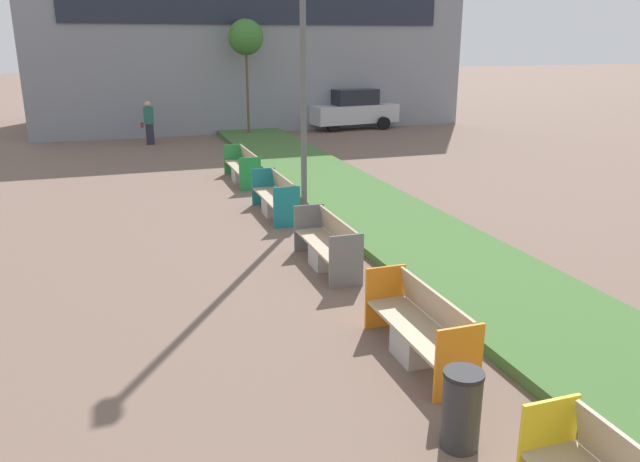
# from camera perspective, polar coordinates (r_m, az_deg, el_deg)

# --- Properties ---
(planter_grass_strip) EXTENTS (2.80, 120.00, 0.18)m
(planter_grass_strip) POSITION_cam_1_polar(r_m,az_deg,el_deg) (13.20, 8.95, -0.70)
(planter_grass_strip) COLOR #426B33
(planter_grass_strip) RESTS_ON ground
(building_backdrop) EXTENTS (19.85, 8.59, 9.63)m
(building_backdrop) POSITION_cam_1_polar(r_m,az_deg,el_deg) (32.90, -7.15, 18.28)
(building_backdrop) COLOR gray
(building_backdrop) RESTS_ON ground
(bench_orange_frame) EXTENTS (0.65, 2.12, 0.94)m
(bench_orange_frame) POSITION_cam_1_polar(r_m,az_deg,el_deg) (8.45, 9.11, -9.17)
(bench_orange_frame) COLOR #ADA8A0
(bench_orange_frame) RESTS_ON ground
(bench_grey_frame) EXTENTS (0.65, 2.14, 0.94)m
(bench_grey_frame) POSITION_cam_1_polar(r_m,az_deg,el_deg) (11.59, 0.74, -1.56)
(bench_grey_frame) COLOR #ADA8A0
(bench_grey_frame) RESTS_ON ground
(bench_teal_frame) EXTENTS (0.65, 2.25, 0.94)m
(bench_teal_frame) POSITION_cam_1_polar(r_m,az_deg,el_deg) (15.10, -4.03, 2.85)
(bench_teal_frame) COLOR #ADA8A0
(bench_teal_frame) RESTS_ON ground
(bench_green_frame) EXTENTS (0.65, 2.45, 0.94)m
(bench_green_frame) POSITION_cam_1_polar(r_m,az_deg,el_deg) (18.82, -7.06, 5.64)
(bench_green_frame) COLOR #ADA8A0
(bench_green_frame) RESTS_ON ground
(litter_bin) EXTENTS (0.42, 0.42, 0.87)m
(litter_bin) POSITION_cam_1_polar(r_m,az_deg,el_deg) (6.83, 12.79, -15.62)
(litter_bin) COLOR #2D2D30
(litter_bin) RESTS_ON ground
(sapling_tree_far) EXTENTS (1.47, 1.47, 4.91)m
(sapling_tree_far) POSITION_cam_1_polar(r_m,az_deg,el_deg) (27.40, -6.81, 17.14)
(sapling_tree_far) COLOR brown
(sapling_tree_far) RESTS_ON ground
(pedestrian_walking) EXTENTS (0.53, 0.24, 1.73)m
(pedestrian_walking) POSITION_cam_1_polar(r_m,az_deg,el_deg) (26.34, -15.38, 9.54)
(pedestrian_walking) COLOR #232633
(pedestrian_walking) RESTS_ON ground
(parked_car_distant) EXTENTS (4.39, 2.29, 1.86)m
(parked_car_distant) POSITION_cam_1_polar(r_m,az_deg,el_deg) (30.16, 2.95, 11.07)
(parked_car_distant) COLOR #B7BABF
(parked_car_distant) RESTS_ON ground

